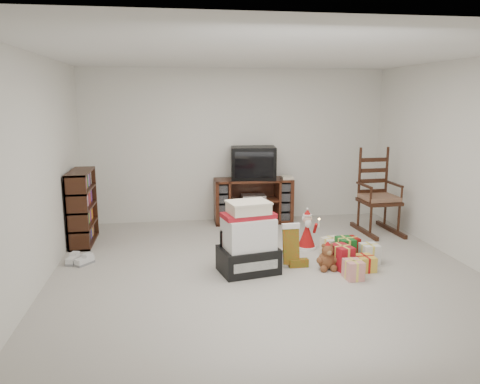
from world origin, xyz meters
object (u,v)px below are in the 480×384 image
Objects in this scene: mrs_claus_figurine at (241,232)px; sneaker_pair at (79,260)px; gift_cluster at (351,255)px; crt_television at (253,163)px; santa_figurine at (307,233)px; bookshelf at (82,208)px; rocking_chair at (377,202)px; gift_pile at (248,242)px; teddy_bear at (327,258)px; tv_stand at (253,201)px; red_suitcase at (238,249)px.

mrs_claus_figurine is 2.13m from sneaker_pair.
crt_television is at bearing 111.41° from gift_cluster.
sneaker_pair is at bearing -176.80° from santa_figurine.
gift_cluster is 2.50m from crt_television.
crt_television is at bearing 16.55° from bookshelf.
sneaker_pair is (-4.28, -0.83, -0.41)m from rocking_chair.
gift_pile is 0.81× the size of gift_cluster.
teddy_bear is 0.41× the size of crt_television.
teddy_bear is at bearing -71.23° from crt_television.
gift_pile reaches higher than teddy_bear.
santa_figurine reaches higher than mrs_claus_figurine.
bookshelf reaches higher than teddy_bear.
mrs_claus_figurine is at bearing -100.61° from crt_television.
sneaker_pair is (-2.99, 0.64, -0.10)m from teddy_bear.
gift_cluster is (1.31, 0.07, -0.25)m from gift_pile.
crt_television is (0.00, 0.02, 0.63)m from tv_stand.
santa_figurine is at bearing 119.00° from gift_cluster.
mrs_claus_figurine is (0.16, 0.82, -0.04)m from red_suitcase.
tv_stand is 1.54× the size of gift_pile.
sneaker_pair is at bearing -169.91° from mrs_claus_figurine.
tv_stand is 1.24× the size of bookshelf.
mrs_claus_figurine is at bearing 166.85° from santa_figurine.
gift_pile is 1.09× the size of crt_television.
tv_stand is at bearing 152.61° from rocking_chair.
mrs_claus_figurine is (0.05, 0.95, -0.16)m from gift_pile.
rocking_chair is 2.25m from mrs_claus_figurine.
santa_figurine is 1.76m from crt_television.
gift_cluster is (0.36, 0.13, -0.02)m from teddy_bear.
santa_figurine is 0.91m from mrs_claus_figurine.
red_suitcase is 1.07× the size of mrs_claus_figurine.
mrs_claus_figurine reaches higher than gift_cluster.
red_suitcase is at bearing -154.20° from rocking_chair.
teddy_bear is at bearing -134.17° from rocking_chair.
sneaker_pair is 3.39m from gift_cluster.
red_suitcase is at bearing 169.99° from teddy_bear.
crt_television is at bearing 72.66° from mrs_claus_figurine.
teddy_bear is 0.31× the size of gift_cluster.
gift_pile is at bearing -93.15° from mrs_claus_figurine.
sneaker_pair is at bearing 171.37° from gift_cluster.
teddy_bear is at bearing 4.06° from red_suitcase.
gift_cluster is (3.35, -0.51, 0.08)m from sneaker_pair.
mrs_claus_figurine is 0.52× the size of gift_cluster.
gift_pile is 0.98m from teddy_bear.
sneaker_pair is at bearing -171.85° from rocking_chair.
rocking_chair reaches higher than teddy_bear.
gift_cluster is at bearing -61.00° from santa_figurine.
mrs_claus_figurine is at bearing 75.15° from gift_pile.
red_suitcase is (-0.11, 0.13, -0.12)m from gift_pile.
bookshelf is 1.24× the size of gift_pile.
red_suitcase reaches higher than teddy_bear.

